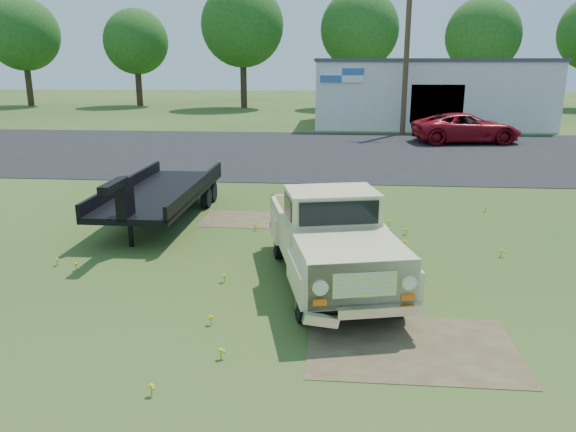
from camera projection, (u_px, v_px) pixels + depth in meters
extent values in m
plane|color=#2C4717|center=(316.00, 270.00, 11.10)|extent=(140.00, 140.00, 0.00)
cube|color=black|center=(330.00, 152.00, 25.50)|extent=(90.00, 14.00, 0.02)
cube|color=brown|center=(412.00, 347.00, 8.09)|extent=(3.00, 2.00, 0.01)
cube|color=brown|center=(245.00, 219.00, 14.63)|extent=(2.20, 1.60, 0.01)
cube|color=white|center=(427.00, 93.00, 35.97)|extent=(14.00, 8.00, 4.00)
cube|color=#3F3F44|center=(429.00, 60.00, 35.43)|extent=(14.20, 8.20, 0.20)
cube|color=black|center=(437.00, 104.00, 32.29)|extent=(3.00, 0.10, 2.20)
cube|color=white|center=(342.00, 75.00, 32.24)|extent=(2.50, 0.08, 0.80)
cylinder|color=#473721|center=(407.00, 51.00, 30.68)|extent=(0.30, 0.30, 9.00)
cylinder|color=#382719|center=(29.00, 86.00, 51.42)|extent=(0.56, 0.56, 3.60)
sphere|color=#1B4D16|center=(23.00, 34.00, 50.22)|extent=(6.40, 6.40, 6.40)
cylinder|color=#382719|center=(139.00, 88.00, 51.57)|extent=(0.56, 0.56, 3.24)
sphere|color=#1B4D16|center=(136.00, 42.00, 50.49)|extent=(5.76, 5.76, 5.76)
cylinder|color=#382719|center=(244.00, 85.00, 49.18)|extent=(0.56, 0.56, 3.96)
sphere|color=#1B4D16|center=(242.00, 25.00, 47.86)|extent=(7.04, 7.04, 7.04)
cylinder|color=#382719|center=(358.00, 86.00, 49.31)|extent=(0.56, 0.56, 3.78)
sphere|color=#1B4D16|center=(360.00, 29.00, 48.04)|extent=(6.72, 6.72, 6.72)
cylinder|color=#382719|center=(478.00, 89.00, 47.06)|extent=(0.56, 0.56, 3.42)
sphere|color=#1B4D16|center=(483.00, 36.00, 45.91)|extent=(6.08, 6.08, 6.08)
imported|color=maroon|center=(466.00, 128.00, 28.18)|extent=(5.59, 3.19, 1.47)
imported|color=black|center=(458.00, 127.00, 28.90)|extent=(4.43, 3.50, 1.41)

